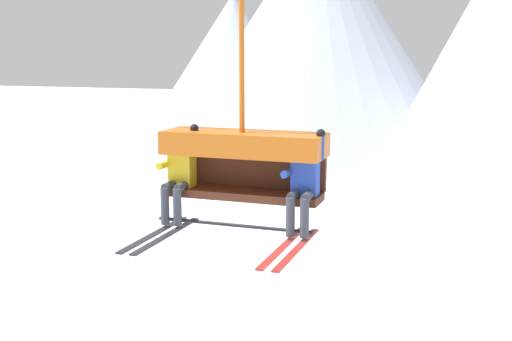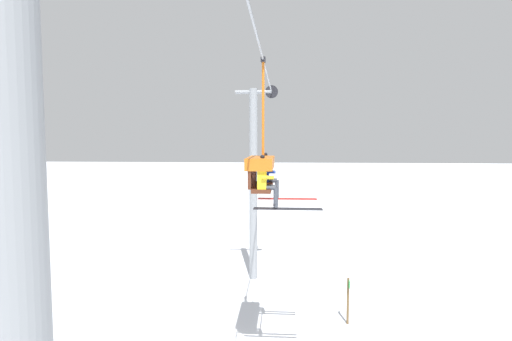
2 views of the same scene
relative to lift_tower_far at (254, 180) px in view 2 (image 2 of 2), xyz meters
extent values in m
cylinder|color=gray|center=(0.00, 0.02, -0.23)|extent=(0.36, 0.36, 8.49)
cylinder|color=gray|center=(0.00, 0.02, 3.86)|extent=(0.16, 1.60, 0.16)
cylinder|color=black|center=(0.00, -0.78, 3.86)|extent=(0.08, 0.56, 0.56)
cylinder|color=gray|center=(-7.87, -0.78, 3.86)|extent=(17.74, 0.05, 0.05)
cube|color=#512819|center=(-6.99, -0.78, 0.51)|extent=(2.06, 0.48, 0.10)
cube|color=#512819|center=(-6.99, -0.50, 0.79)|extent=(2.06, 0.08, 0.45)
cube|color=#D16619|center=(-6.99, -0.72, 1.16)|extent=(2.10, 0.68, 0.30)
cylinder|color=black|center=(-6.99, -1.10, 0.18)|extent=(2.06, 0.04, 0.04)
cylinder|color=#D16619|center=(-6.99, -0.78, 2.56)|extent=(0.07, 0.07, 2.50)
cube|color=black|center=(-6.99, -0.78, 3.86)|extent=(0.28, 0.12, 0.12)
cube|color=yellow|center=(-7.83, -0.80, 0.82)|extent=(0.32, 0.22, 0.52)
sphere|color=silver|center=(-7.83, -0.80, 1.18)|extent=(0.22, 0.22, 0.22)
ellipsoid|color=black|center=(-7.83, -0.90, 1.18)|extent=(0.17, 0.04, 0.08)
cylinder|color=#3D424C|center=(-7.91, -0.97, 0.60)|extent=(0.11, 0.34, 0.11)
cylinder|color=#3D424C|center=(-7.74, -0.97, 0.60)|extent=(0.11, 0.34, 0.11)
cylinder|color=#3D424C|center=(-7.91, -1.14, 0.36)|extent=(0.11, 0.11, 0.48)
cylinder|color=#3D424C|center=(-7.74, -1.14, 0.36)|extent=(0.11, 0.11, 0.48)
cube|color=#232328|center=(-7.91, -1.44, 0.07)|extent=(0.09, 1.70, 0.02)
cube|color=#232328|center=(-7.74, -1.44, 0.07)|extent=(0.09, 1.70, 0.02)
cylinder|color=yellow|center=(-8.01, -0.95, 0.86)|extent=(0.09, 0.30, 0.09)
cylinder|color=yellow|center=(-7.64, -0.80, 1.17)|extent=(0.09, 0.09, 0.30)
sphere|color=black|center=(-7.64, -0.80, 1.34)|extent=(0.11, 0.11, 0.11)
cube|color=#2847B7|center=(-6.15, -0.80, 0.82)|extent=(0.32, 0.22, 0.52)
sphere|color=#284C93|center=(-6.15, -0.80, 1.18)|extent=(0.22, 0.22, 0.22)
ellipsoid|color=black|center=(-6.15, -0.90, 1.18)|extent=(0.17, 0.04, 0.08)
cylinder|color=#3D424C|center=(-6.24, -0.97, 0.60)|extent=(0.11, 0.34, 0.11)
cylinder|color=#3D424C|center=(-6.06, -0.97, 0.60)|extent=(0.11, 0.34, 0.11)
cylinder|color=#3D424C|center=(-6.24, -1.14, 0.36)|extent=(0.11, 0.11, 0.48)
cylinder|color=#3D424C|center=(-6.06, -1.14, 0.36)|extent=(0.11, 0.11, 0.48)
cube|color=#B22823|center=(-6.24, -1.44, 0.07)|extent=(0.09, 1.70, 0.02)
cube|color=#B22823|center=(-6.06, -1.44, 0.07)|extent=(0.09, 1.70, 0.02)
cylinder|color=#2847B7|center=(-6.33, -0.95, 0.86)|extent=(0.09, 0.30, 0.09)
cylinder|color=#2847B7|center=(-5.96, -0.80, 1.17)|extent=(0.09, 0.09, 0.30)
sphere|color=black|center=(-5.96, -0.80, 1.34)|extent=(0.11, 0.11, 0.11)
cylinder|color=brown|center=(-4.28, -3.53, -3.68)|extent=(0.08, 0.08, 1.60)
cube|color=#198C33|center=(-4.28, -3.54, -3.06)|extent=(0.36, 0.02, 0.24)
camera|label=1|loc=(-4.15, -8.32, 2.31)|focal=45.00mm
camera|label=2|loc=(-17.59, -1.34, 1.77)|focal=28.00mm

